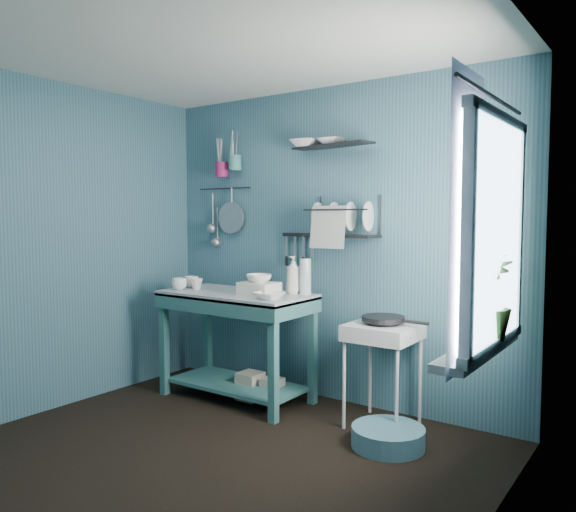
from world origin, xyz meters
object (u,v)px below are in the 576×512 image
Objects in this scene: water_bottle at (305,276)px; storage_tin_large at (250,386)px; work_counter at (237,346)px; storage_tin_small at (272,391)px; mug_right at (191,282)px; hotplate_stand at (383,375)px; mug_left at (179,284)px; frying_pan at (383,319)px; wash_tub at (259,289)px; soap_bottle at (293,275)px; floor_basin at (388,437)px; mug_mid at (197,284)px; colander at (231,218)px; dish_rack at (342,216)px; utensil_cup_magenta at (222,170)px; utensil_cup_teal at (235,163)px; potted_plant at (485,299)px.

storage_tin_large is at bearing -157.96° from water_bottle.
water_bottle is at bearing 17.52° from work_counter.
mug_right is at bearing -174.29° from storage_tin_small.
hotplate_stand is 0.97m from storage_tin_small.
mug_left is at bearing -160.10° from storage_tin_large.
frying_pan reaches higher than hotplate_stand.
wash_tub reaches higher than mug_right.
work_counter is 6.15× the size of storage_tin_small.
soap_bottle is 1.49× the size of storage_tin_small.
wash_tub is (0.75, -0.02, 0.00)m from mug_right.
mug_right is at bearing -175.38° from frying_pan.
work_counter is at bearing -153.43° from storage_tin_large.
soap_bottle is 0.10m from water_bottle.
frying_pan reaches higher than storage_tin_large.
wash_tub is 0.59× the size of floor_basin.
hotplate_stand is at bearing 9.95° from mug_left.
mug_mid is 0.72m from colander.
mug_right is 0.75m from wash_tub.
mug_mid reaches higher than storage_tin_large.
storage_tin_small is 0.42× the size of floor_basin.
dish_rack is 4.23× the size of utensil_cup_magenta.
storage_tin_large is (0.60, 0.05, -0.81)m from mug_right.
mug_left reaches higher than frying_pan.
utensil_cup_magenta reaches higher than wash_tub.
utensil_cup_teal is at bearing 0.00° from utensil_cup_magenta.
storage_tin_large is (0.50, -0.35, -1.36)m from colander.
frying_pan is 2.31× the size of utensil_cup_magenta.
work_counter is 1.69× the size of hotplate_stand.
soap_bottle is 1.07× the size of water_bottle.
wash_tub is at bearing -32.96° from colander.
frying_pan is (0.71, -0.08, -0.24)m from water_bottle.
utensil_cup_magenta is at bearing 169.19° from soap_bottle.
colander is at bearing 92.42° from mug_mid.
potted_plant is at bearing -19.46° from work_counter.
soap_bottle reaches higher than storage_tin_large.
wash_tub is 0.83m from storage_tin_small.
frying_pan is at bearing 0.00° from hotplate_stand.
frying_pan is at bearing -6.51° from water_bottle.
soap_bottle is 0.60m from dish_rack.
utensil_cup_magenta is 2.69m from floor_basin.
storage_tin_large is at bearing 21.15° from work_counter.
storage_tin_large is at bearing 154.98° from wash_tub.
dish_rack is at bearing 16.74° from work_counter.
water_bottle is 0.95m from storage_tin_small.
hotplate_stand is (0.98, 0.16, -0.56)m from wash_tub.
potted_plant is at bearing -15.28° from wash_tub.
frying_pan reaches higher than floor_basin.
hotplate_stand is at bearing 142.87° from potted_plant.
mug_right is at bearing -104.06° from colander.
utensil_cup_teal is (-0.32, 0.37, 1.51)m from work_counter.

